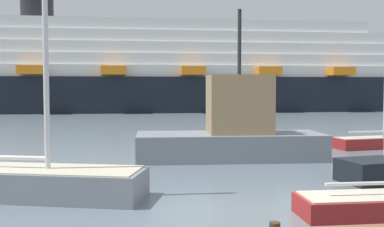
% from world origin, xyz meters
% --- Properties ---
extents(ground_plane, '(600.00, 600.00, 0.00)m').
position_xyz_m(ground_plane, '(0.00, 0.00, 0.00)').
color(ground_plane, slate).
extents(sailboat_1, '(7.51, 3.90, 10.77)m').
position_xyz_m(sailboat_1, '(-6.28, 2.37, 0.58)').
color(sailboat_1, gray).
rests_on(sailboat_1, ground_plane).
extents(sailboat_4, '(5.22, 2.05, 8.78)m').
position_xyz_m(sailboat_4, '(10.79, 11.94, 0.44)').
color(sailboat_4, maroon).
rests_on(sailboat_4, ground_plane).
extents(fishing_boat_1, '(9.09, 3.49, 7.20)m').
position_xyz_m(fishing_boat_1, '(1.72, 9.10, 1.37)').
color(fishing_boat_1, gray).
rests_on(fishing_boat_1, ground_plane).
extents(cruise_ship, '(87.82, 13.84, 17.12)m').
position_xyz_m(cruise_ship, '(-0.61, 53.73, 5.51)').
color(cruise_ship, black).
rests_on(cruise_ship, ground_plane).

